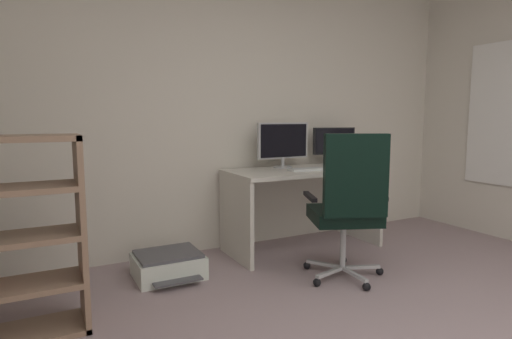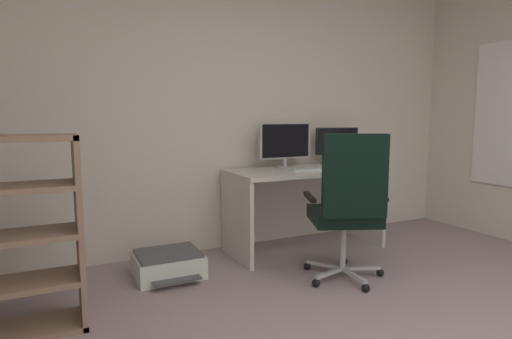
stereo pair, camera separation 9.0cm
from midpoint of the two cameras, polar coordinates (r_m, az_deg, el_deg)
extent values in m
cube|color=silver|center=(4.01, -2.84, 9.40)|extent=(5.12, 0.10, 2.79)
cube|color=silver|center=(3.92, 7.31, -0.20)|extent=(1.42, 0.65, 0.04)
cube|color=silver|center=(3.66, -1.94, -6.69)|extent=(0.04, 0.63, 0.72)
cube|color=silver|center=(4.39, 14.82, -4.58)|extent=(0.04, 0.63, 0.72)
cylinder|color=#B2B5B7|center=(4.00, 4.54, 0.34)|extent=(0.18, 0.18, 0.01)
cylinder|color=#B2B5B7|center=(4.00, 4.54, 1.06)|extent=(0.03, 0.03, 0.09)
cube|color=#B7BABC|center=(3.98, 4.57, 3.92)|extent=(0.54, 0.05, 0.33)
cube|color=black|center=(3.96, 4.73, 3.90)|extent=(0.50, 0.02, 0.31)
cylinder|color=#B2B5B7|center=(4.34, 11.38, 0.74)|extent=(0.18, 0.18, 0.01)
cylinder|color=#B2B5B7|center=(4.33, 11.40, 1.50)|extent=(0.03, 0.03, 0.10)
cube|color=black|center=(4.32, 11.45, 3.79)|extent=(0.44, 0.12, 0.27)
cube|color=black|center=(4.30, 11.58, 3.78)|extent=(0.41, 0.08, 0.25)
cube|color=silver|center=(3.80, 7.82, -0.01)|extent=(0.35, 0.15, 0.02)
cube|color=black|center=(3.93, 11.20, 0.27)|extent=(0.08, 0.11, 0.03)
cube|color=#B7BABC|center=(3.46, 14.80, -12.76)|extent=(0.29, 0.14, 0.02)
sphere|color=black|center=(3.53, 17.16, -13.17)|extent=(0.06, 0.06, 0.06)
cube|color=#B7BABC|center=(3.56, 12.45, -12.12)|extent=(0.22, 0.25, 0.02)
sphere|color=black|center=(3.72, 12.52, -11.95)|extent=(0.06, 0.06, 0.06)
cube|color=#B7BABC|center=(3.47, 9.97, -12.58)|extent=(0.18, 0.27, 0.02)
sphere|color=black|center=(3.54, 7.66, -12.82)|extent=(0.06, 0.06, 0.06)
cube|color=#B7BABC|center=(3.31, 10.70, -13.59)|extent=(0.30, 0.10, 0.02)
sphere|color=black|center=(3.22, 8.91, -14.93)|extent=(0.06, 0.06, 0.06)
cube|color=#B7BABC|center=(3.31, 13.84, -13.71)|extent=(0.06, 0.30, 0.02)
sphere|color=black|center=(3.21, 15.41, -15.18)|extent=(0.06, 0.06, 0.06)
cylinder|color=#B7BABC|center=(3.36, 12.44, -10.01)|extent=(0.04, 0.04, 0.37)
cube|color=black|center=(3.30, 12.54, -6.14)|extent=(0.63, 0.61, 0.10)
cube|color=black|center=(3.00, 14.07, -0.87)|extent=(0.44, 0.24, 0.58)
cube|color=black|center=(3.21, 8.05, -3.68)|extent=(0.16, 0.31, 0.03)
cube|color=black|center=(3.35, 16.98, -3.46)|extent=(0.16, 0.31, 0.03)
cube|color=#8F7058|center=(2.71, -21.87, -7.61)|extent=(0.03, 0.33, 1.14)
cube|color=#8F7058|center=(2.91, -30.50, -18.68)|extent=(0.91, 0.33, 0.03)
cube|color=silver|center=(3.43, -11.02, -12.58)|extent=(0.51, 0.42, 0.17)
cube|color=#4C4C51|center=(3.40, -11.06, -11.04)|extent=(0.47, 0.38, 0.02)
cube|color=#4C4C51|center=(3.22, -9.81, -14.55)|extent=(0.36, 0.10, 0.01)
camera|label=1|loc=(0.04, -89.23, 0.10)|focal=29.60mm
camera|label=2|loc=(0.04, 90.77, -0.10)|focal=29.60mm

